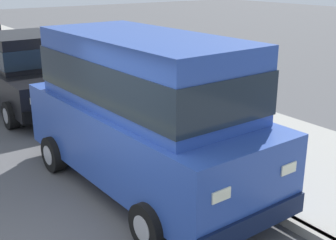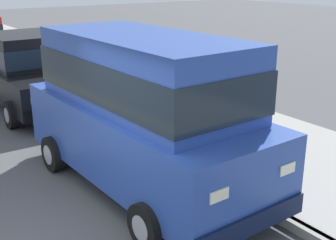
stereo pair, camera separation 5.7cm
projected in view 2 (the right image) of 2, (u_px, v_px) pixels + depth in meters
name	position (u px, v px, depth m)	size (l,w,h in m)	color
curb	(228.00, 188.00, 7.21)	(0.16, 64.00, 0.14)	gray
sidewalk	(301.00, 162.00, 8.19)	(3.60, 64.00, 0.14)	#99968E
car_blue_van	(143.00, 106.00, 7.01)	(2.24, 4.95, 2.52)	#28479E
car_black_sedan	(27.00, 70.00, 11.49)	(2.05, 4.61, 1.92)	black
dog_white	(195.00, 117.00, 9.59)	(0.42, 0.69, 0.49)	white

